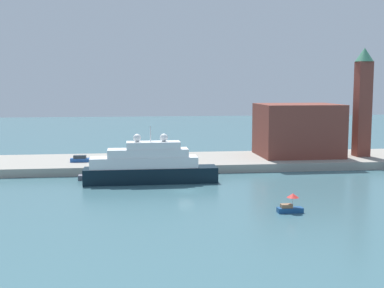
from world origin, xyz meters
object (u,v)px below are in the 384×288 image
bell_tower (363,99)px  person_figure (98,162)px  large_yacht (149,166)px  small_motorboat (290,205)px  work_barge (94,177)px  parked_car (81,159)px  harbor_building (298,130)px  mooring_bollard (189,163)px

bell_tower → person_figure: 59.86m
large_yacht → bell_tower: bell_tower is taller
small_motorboat → work_barge: 40.67m
bell_tower → parked_car: 63.41m
bell_tower → work_barge: bearing=-168.0°
harbor_building → bell_tower: (13.99, -2.59, 7.08)m
large_yacht → bell_tower: bearing=19.1°
work_barge → parked_car: size_ratio=1.33×
harbor_building → parked_car: harbor_building is taller
work_barge → harbor_building: (44.74, 15.05, 7.10)m
large_yacht → harbor_building: harbor_building is taller
parked_car → mooring_bollard: (21.95, -7.02, -0.22)m
small_motorboat → mooring_bollard: (-10.40, 33.13, 1.02)m
large_yacht → harbor_building: 39.92m
work_barge → bell_tower: (58.73, 12.46, 14.18)m
work_barge → parked_car: bearing=106.7°
small_motorboat → bell_tower: size_ratio=0.15×
work_barge → person_figure: (0.56, 5.34, 2.00)m
bell_tower → person_figure: (-58.17, -7.12, -12.18)m
small_motorboat → person_figure: bearing=129.8°
large_yacht → bell_tower: (48.58, 16.82, 11.57)m
small_motorboat → bell_tower: bearing=54.0°
small_motorboat → harbor_building: bearing=70.1°
harbor_building → person_figure: 45.52m
large_yacht → parked_car: (-13.61, 15.89, -0.79)m
large_yacht → parked_car: 20.94m
parked_car → mooring_bollard: size_ratio=5.95×
harbor_building → parked_car: size_ratio=4.05×
bell_tower → small_motorboat: bearing=-126.0°
work_barge → person_figure: size_ratio=3.48×
small_motorboat → person_figure: (-28.34, 33.95, 1.43)m
work_barge → bell_tower: size_ratio=0.24×
work_barge → bell_tower: 61.69m
parked_car → mooring_bollard: bearing=-17.7°
large_yacht → mooring_bollard: (8.34, 8.87, -1.01)m
large_yacht → bell_tower: 52.70m
bell_tower → person_figure: bearing=-173.0°
large_yacht → person_figure: (-9.59, 9.70, -0.60)m
person_figure → mooring_bollard: (17.93, -0.82, -0.41)m
work_barge → bell_tower: bearing=12.0°
large_yacht → harbor_building: bearing=29.3°
harbor_building → mooring_bollard: size_ratio=24.06×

